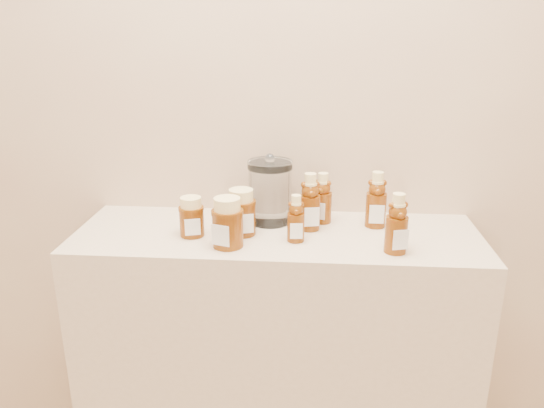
# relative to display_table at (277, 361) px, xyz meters

# --- Properties ---
(wall_back) EXTENTS (3.50, 0.02, 2.70)m
(wall_back) POSITION_rel_display_table_xyz_m (0.00, 0.20, 0.90)
(wall_back) COLOR tan
(wall_back) RESTS_ON ground
(display_table) EXTENTS (1.20, 0.40, 0.90)m
(display_table) POSITION_rel_display_table_xyz_m (0.00, 0.00, 0.00)
(display_table) COLOR #C9B293
(display_table) RESTS_ON ground
(bear_bottle_back_left) EXTENTS (0.08, 0.08, 0.20)m
(bear_bottle_back_left) POSITION_rel_display_table_xyz_m (0.10, 0.04, 0.55)
(bear_bottle_back_left) COLOR #582607
(bear_bottle_back_left) RESTS_ON display_table
(bear_bottle_back_mid) EXTENTS (0.08, 0.08, 0.18)m
(bear_bottle_back_mid) POSITION_rel_display_table_xyz_m (0.13, 0.10, 0.54)
(bear_bottle_back_mid) COLOR #582607
(bear_bottle_back_mid) RESTS_ON display_table
(bear_bottle_back_right) EXTENTS (0.07, 0.07, 0.19)m
(bear_bottle_back_right) POSITION_rel_display_table_xyz_m (0.29, 0.08, 0.55)
(bear_bottle_back_right) COLOR #582607
(bear_bottle_back_right) RESTS_ON display_table
(bear_bottle_front_left) EXTENTS (0.06, 0.06, 0.15)m
(bear_bottle_front_left) POSITION_rel_display_table_xyz_m (0.06, -0.06, 0.53)
(bear_bottle_front_left) COLOR #582607
(bear_bottle_front_left) RESTS_ON display_table
(bear_bottle_front_right) EXTENTS (0.08, 0.08, 0.19)m
(bear_bottle_front_right) POSITION_rel_display_table_xyz_m (0.33, -0.11, 0.54)
(bear_bottle_front_right) COLOR #582607
(bear_bottle_front_right) RESTS_ON display_table
(honey_jar_left) EXTENTS (0.09, 0.09, 0.12)m
(honey_jar_left) POSITION_rel_display_table_xyz_m (-0.25, -0.04, 0.51)
(honey_jar_left) COLOR #582607
(honey_jar_left) RESTS_ON display_table
(honey_jar_back) EXTENTS (0.11, 0.11, 0.14)m
(honey_jar_back) POSITION_rel_display_table_xyz_m (-0.10, -0.02, 0.52)
(honey_jar_back) COLOR #582607
(honey_jar_back) RESTS_ON display_table
(honey_jar_front) EXTENTS (0.11, 0.11, 0.14)m
(honey_jar_front) POSITION_rel_display_table_xyz_m (-0.13, -0.11, 0.52)
(honey_jar_front) COLOR #582607
(honey_jar_front) RESTS_ON display_table
(glass_canister) EXTENTS (0.18, 0.18, 0.21)m
(glass_canister) POSITION_rel_display_table_xyz_m (-0.03, 0.09, 0.56)
(glass_canister) COLOR white
(glass_canister) RESTS_ON display_table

